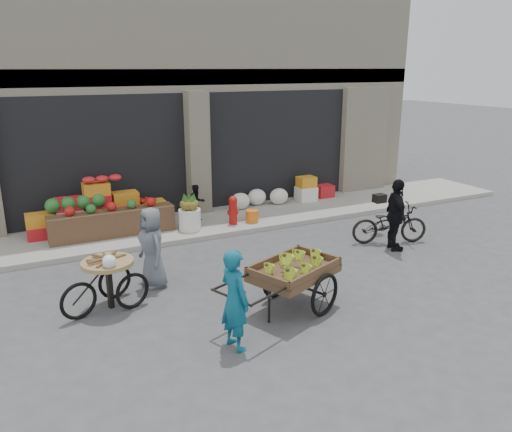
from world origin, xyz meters
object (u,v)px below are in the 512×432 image
tricycle_cart (108,276)px  bicycle (389,224)px  pineapple_bin (190,220)px  vendor_grey (152,247)px  seated_person (197,203)px  banana_cart (292,269)px  orange_bucket (252,216)px  fire_hydrant (233,209)px  cyclist (396,215)px  vendor_woman (235,300)px

tricycle_cart → bicycle: (6.29, 0.46, -0.11)m
pineapple_bin → vendor_grey: size_ratio=0.35×
seated_person → bicycle: bearing=-52.6°
seated_person → banana_cart: (-0.19, -5.03, 0.14)m
pineapple_bin → tricycle_cart: 3.90m
bicycle → orange_bucket: bearing=62.8°
fire_hydrant → tricycle_cart: size_ratio=0.49×
vendor_grey → cyclist: cyclist is taller
fire_hydrant → tricycle_cart: (-3.54, -2.98, 0.06)m
pineapple_bin → vendor_woman: (-1.09, -5.06, 0.37)m
cyclist → vendor_grey: bearing=105.2°
cyclist → bicycle: bearing=-6.1°
pineapple_bin → orange_bucket: pineapple_bin is taller
vendor_grey → bicycle: size_ratio=0.87×
seated_person → tricycle_cart: seated_person is taller
seated_person → bicycle: 4.69m
seated_person → vendor_grey: size_ratio=0.63×
fire_hydrant → pineapple_bin: bearing=177.4°
bicycle → fire_hydrant: bearing=68.0°
bicycle → cyclist: bearing=173.9°
vendor_grey → bicycle: bearing=80.1°
orange_bucket → cyclist: size_ratio=0.20×
vendor_woman → bicycle: vendor_woman is taller
pineapple_bin → bicycle: bicycle is taller
bicycle → cyclist: size_ratio=1.09×
fire_hydrant → orange_bucket: fire_hydrant is taller
orange_bucket → bicycle: 3.35m
pineapple_bin → cyclist: bearing=-39.1°
vendor_woman → cyclist: cyclist is taller
orange_bucket → seated_person: size_ratio=0.34×
bicycle → tricycle_cart: bearing=114.7°
vendor_grey → bicycle: (5.41, -0.09, -0.29)m
orange_bucket → vendor_grey: bearing=-143.0°
seated_person → vendor_woman: size_ratio=0.63×
fire_hydrant → bicycle: bicycle is taller
tricycle_cart → banana_cart: bearing=-46.9°
orange_bucket → tricycle_cart: size_ratio=0.22×
pineapple_bin → vendor_woman: 5.19m
vendor_grey → vendor_woman: bearing=1.4°
orange_bucket → tricycle_cart: 5.00m
pineapple_bin → bicycle: size_ratio=0.30×
orange_bucket → vendor_woman: 5.66m
vendor_woman → tricycle_cart: bearing=21.1°
banana_cart → bicycle: 4.10m
pineapple_bin → bicycle: bearing=-33.7°
fire_hydrant → vendor_grey: 3.61m
banana_cart → tricycle_cart: banana_cart is taller
orange_bucket → cyclist: bearing=-54.5°
pineapple_bin → banana_cart: 4.45m
pineapple_bin → vendor_grey: bearing=-122.1°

